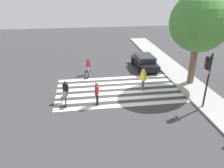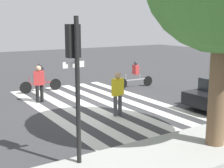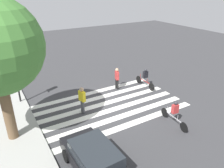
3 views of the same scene
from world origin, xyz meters
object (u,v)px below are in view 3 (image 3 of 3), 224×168
parking_meter (12,73)px  cyclist_mid_street (175,112)px  cyclist_far_lane (145,77)px  pedestrian_adult_tall_backpack (82,99)px  car_parked_dark_suv (95,160)px  traffic_light (16,67)px  pedestrian_child_with_backpack (117,77)px

parking_meter → cyclist_mid_street: bearing=-146.1°
cyclist_far_lane → cyclist_mid_street: bearing=160.2°
cyclist_far_lane → pedestrian_adult_tall_backpack: bearing=100.1°
parking_meter → car_parked_dark_suv: parking_meter is taller
traffic_light → cyclist_far_lane: size_ratio=1.67×
traffic_light → cyclist_far_lane: (-2.38, -9.34, -1.91)m
pedestrian_child_with_backpack → cyclist_mid_street: 6.04m
traffic_light → pedestrian_adult_tall_backpack: 5.05m
traffic_light → cyclist_mid_street: size_ratio=1.66×
pedestrian_child_with_backpack → cyclist_mid_street: bearing=18.6°
parking_meter → pedestrian_adult_tall_backpack: size_ratio=0.77×
parking_meter → cyclist_far_lane: 11.13m
parking_meter → car_parked_dark_suv: size_ratio=0.32×
parking_meter → pedestrian_child_with_backpack: (-5.14, -7.14, -0.03)m
traffic_light → car_parked_dark_suv: size_ratio=0.90×
parking_meter → cyclist_mid_street: size_ratio=0.59×
traffic_light → cyclist_mid_street: bearing=-135.2°
traffic_light → pedestrian_child_with_backpack: size_ratio=2.21×
parking_meter → cyclist_mid_street: cyclist_mid_street is taller
pedestrian_child_with_backpack → pedestrian_adult_tall_backpack: (-1.95, 3.89, 0.02)m
parking_meter → cyclist_mid_street: 13.45m
cyclist_mid_street → cyclist_far_lane: size_ratio=1.00×
cyclist_mid_street → parking_meter: bearing=38.8°
traffic_light → cyclist_mid_street: traffic_light is taller
pedestrian_adult_tall_backpack → car_parked_dark_suv: 5.31m
car_parked_dark_suv → pedestrian_child_with_backpack: bearing=-39.4°
parking_meter → pedestrian_child_with_backpack: 8.80m
pedestrian_adult_tall_backpack → cyclist_far_lane: pedestrian_adult_tall_backpack is taller
parking_meter → cyclist_far_lane: cyclist_far_lane is taller
traffic_light → parking_meter: 4.01m
traffic_light → car_parked_dark_suv: traffic_light is taller
traffic_light → pedestrian_adult_tall_backpack: size_ratio=2.16×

